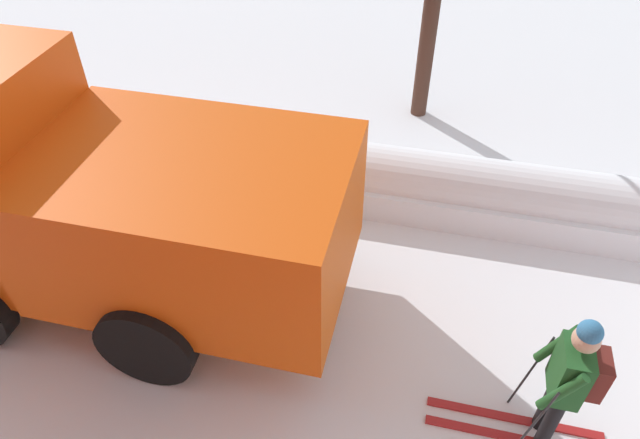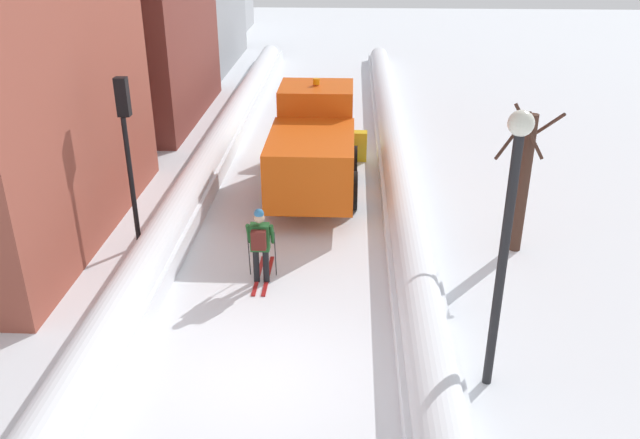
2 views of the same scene
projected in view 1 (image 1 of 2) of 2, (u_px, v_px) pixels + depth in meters
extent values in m
plane|color=white|center=(5.00, 291.00, 7.34)|extent=(80.00, 80.00, 0.00)
cube|color=white|center=(115.00, 148.00, 9.36)|extent=(1.10, 36.00, 0.45)
cylinder|color=white|center=(111.00, 137.00, 9.21)|extent=(0.90, 34.20, 0.90)
cube|color=#DB510F|center=(195.00, 218.00, 6.29)|extent=(2.30, 3.40, 1.60)
cylinder|color=black|center=(77.00, 185.00, 8.10)|extent=(0.25, 1.10, 1.10)
cylinder|color=black|center=(147.00, 345.00, 6.05)|extent=(0.25, 1.10, 1.10)
cylinder|color=black|center=(224.00, 208.00, 7.72)|extent=(0.25, 1.10, 1.10)
cylinder|color=black|center=(550.00, 423.00, 5.53)|extent=(0.14, 0.14, 0.82)
cylinder|color=black|center=(548.00, 403.00, 5.69)|extent=(0.14, 0.14, 0.82)
cube|color=#1E5123|center=(570.00, 371.00, 5.13)|extent=(0.42, 0.26, 0.62)
cube|color=#591E19|center=(596.00, 374.00, 5.08)|extent=(0.32, 0.16, 0.44)
sphere|color=tan|center=(586.00, 339.00, 4.82)|extent=(0.24, 0.24, 0.24)
sphere|color=teal|center=(590.00, 332.00, 4.75)|extent=(0.22, 0.22, 0.22)
cylinder|color=#1E5123|center=(562.00, 392.00, 4.94)|extent=(0.09, 0.33, 0.56)
cylinder|color=#1E5123|center=(558.00, 344.00, 5.32)|extent=(0.09, 0.33, 0.56)
cube|color=maroon|center=(514.00, 438.00, 5.83)|extent=(0.09, 1.80, 0.03)
cube|color=maroon|center=(514.00, 419.00, 5.99)|extent=(0.09, 1.80, 0.03)
cylinder|color=#262628|center=(532.00, 426.00, 5.30)|extent=(0.02, 0.19, 1.19)
cylinder|color=#262628|center=(529.00, 372.00, 5.74)|extent=(0.02, 0.19, 1.19)
cylinder|color=#42291F|center=(430.00, 22.00, 9.49)|extent=(0.28, 0.28, 3.46)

